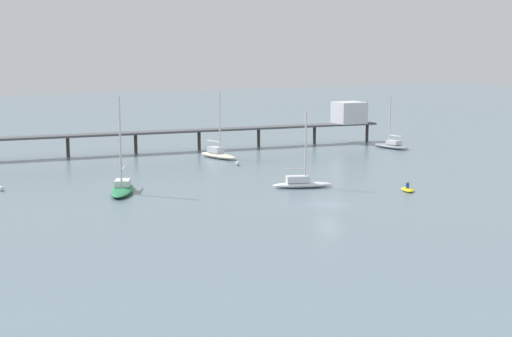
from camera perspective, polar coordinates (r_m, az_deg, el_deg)
The scene contains 9 objects.
ground_plane at distance 75.09m, azimuth 5.49°, elevation -2.77°, with size 400.00×400.00×0.00m, color slate.
pier at distance 118.76m, azimuth 0.92°, elevation 3.60°, with size 71.22×10.42×6.75m.
sailboat_gray at distance 118.87m, azimuth 10.30°, elevation 1.79°, with size 3.09×7.00×8.33m.
sailboat_white at distance 83.98m, azimuth 3.49°, elevation -1.05°, with size 6.98×3.87×8.68m.
sailboat_cream at distance 106.60m, azimuth -2.93°, elevation 1.15°, with size 3.70×7.64×9.56m.
sailboat_green at distance 82.09m, azimuth -10.19°, elevation -1.42°, with size 5.48×8.41×10.47m.
dinghy_yellow at distance 83.46m, azimuth 11.49°, elevation -1.56°, with size 2.00×2.79×1.14m.
mooring_buoy_inner at distance 99.74m, azimuth -1.40°, elevation 0.40°, with size 0.61×0.61×0.61m, color silver.
mooring_buoy_near at distance 86.43m, azimuth -18.86°, elevation -1.46°, with size 0.59×0.59×0.59m, color silver.
Camera 1 is at (-40.52, -61.32, 15.40)m, focal length 52.37 mm.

